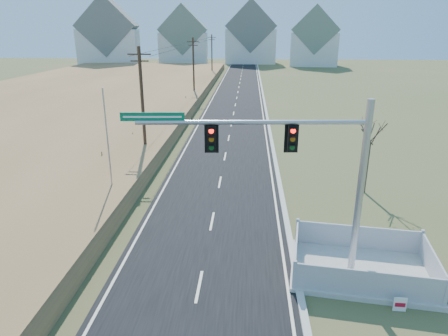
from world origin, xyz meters
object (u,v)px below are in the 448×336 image
(traffic_signal_mast, at_px, (314,176))
(fence_enclosure, at_px, (361,268))
(open_sign, at_px, (400,304))
(bare_tree, at_px, (372,131))
(flagpole, at_px, (110,160))

(traffic_signal_mast, height_order, fence_enclosure, traffic_signal_mast)
(open_sign, height_order, bare_tree, bare_tree)
(traffic_signal_mast, relative_size, open_sign, 16.27)
(bare_tree, bearing_deg, traffic_signal_mast, -117.19)
(open_sign, relative_size, flagpole, 0.08)
(traffic_signal_mast, distance_m, bare_tree, 11.08)
(traffic_signal_mast, bearing_deg, flagpole, 143.34)
(traffic_signal_mast, distance_m, fence_enclosure, 5.07)
(traffic_signal_mast, xyz_separation_m, open_sign, (3.25, -2.07, -4.40))
(traffic_signal_mast, bearing_deg, fence_enclosure, 4.92)
(traffic_signal_mast, distance_m, flagpole, 13.07)
(traffic_signal_mast, xyz_separation_m, bare_tree, (5.06, 9.84, -0.55))
(fence_enclosure, bearing_deg, open_sign, -63.06)
(fence_enclosure, height_order, bare_tree, bare_tree)
(open_sign, height_order, flagpole, flagpole)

